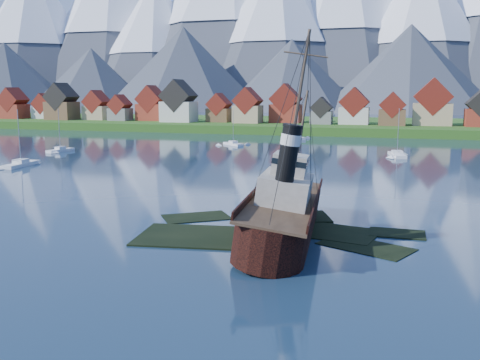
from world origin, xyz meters
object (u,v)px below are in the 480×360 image
(sailboat_b, at_px, (60,151))
(sailboat_c, at_px, (233,144))
(sailboat_f, at_px, (298,138))
(sailboat_a, at_px, (21,165))
(sailboat_e, at_px, (397,155))
(tugboat_wreck, at_px, (282,209))

(sailboat_b, xyz_separation_m, sailboat_c, (37.74, 28.91, -0.04))
(sailboat_c, xyz_separation_m, sailboat_f, (14.10, 25.47, 0.07))
(sailboat_a, height_order, sailboat_e, sailboat_a)
(sailboat_c, distance_m, sailboat_f, 29.12)
(tugboat_wreck, xyz_separation_m, sailboat_f, (-19.97, 116.88, -2.55))
(tugboat_wreck, bearing_deg, sailboat_c, 105.15)
(sailboat_b, relative_size, sailboat_c, 1.10)
(sailboat_a, xyz_separation_m, sailboat_c, (29.49, 54.33, -0.03))
(sailboat_c, distance_m, sailboat_e, 47.88)
(tugboat_wreck, height_order, sailboat_e, tugboat_wreck)
(sailboat_c, bearing_deg, sailboat_f, 12.95)
(sailboat_e, height_order, sailboat_f, sailboat_f)
(sailboat_a, xyz_separation_m, sailboat_b, (-8.25, 25.42, 0.00))
(sailboat_c, bearing_deg, sailboat_a, -166.57)
(sailboat_b, bearing_deg, sailboat_f, 56.72)
(tugboat_wreck, relative_size, sailboat_a, 2.32)
(sailboat_c, relative_size, sailboat_f, 0.80)
(tugboat_wreck, relative_size, sailboat_b, 2.44)
(sailboat_c, bearing_deg, sailboat_e, -65.60)
(sailboat_f, bearing_deg, sailboat_a, -149.76)
(tugboat_wreck, xyz_separation_m, sailboat_c, (-34.08, 91.41, -2.63))
(sailboat_e, bearing_deg, tugboat_wreck, -110.22)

